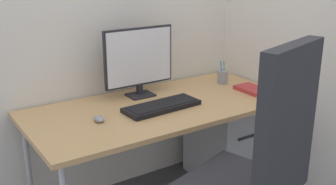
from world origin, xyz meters
TOP-DOWN VIEW (x-y plane):
  - desk at (0.00, 0.00)m, footprint 1.65×0.78m
  - office_chair at (0.01, -0.81)m, footprint 0.65×0.63m
  - filing_cabinet at (0.58, 0.07)m, footprint 0.38×0.50m
  - monitor at (-0.03, 0.23)m, footprint 0.48×0.13m
  - keyboard at (-0.04, -0.06)m, footprint 0.48×0.20m
  - mouse at (-0.44, -0.04)m, footprint 0.06×0.09m
  - pen_holder at (0.60, 0.14)m, footprint 0.08×0.08m
  - notebook at (0.65, -0.11)m, footprint 0.15×0.22m

SIDE VIEW (x-z plane):
  - filing_cabinet at x=0.58m, z-range 0.00..0.58m
  - office_chair at x=0.01m, z-range 0.02..1.25m
  - desk at x=0.00m, z-range 0.31..1.01m
  - notebook at x=0.65m, z-range 0.70..0.73m
  - keyboard at x=-0.04m, z-range 0.70..0.73m
  - mouse at x=-0.44m, z-range 0.70..0.73m
  - pen_holder at x=0.60m, z-range 0.67..0.83m
  - monitor at x=-0.03m, z-range 0.72..1.17m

